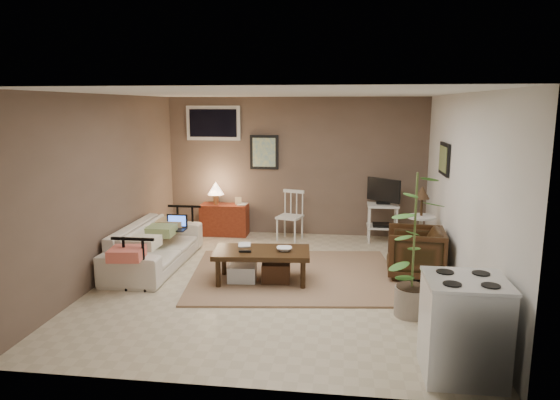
# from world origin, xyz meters

# --- Properties ---
(floor) EXTENTS (5.00, 5.00, 0.00)m
(floor) POSITION_xyz_m (0.00, 0.00, 0.00)
(floor) COLOR #C1B293
(floor) RESTS_ON ground
(art_back) EXTENTS (0.50, 0.03, 0.60)m
(art_back) POSITION_xyz_m (-0.55, 2.48, 1.45)
(art_back) COLOR black
(art_right) EXTENTS (0.03, 0.60, 0.45)m
(art_right) POSITION_xyz_m (2.23, 1.05, 1.52)
(art_right) COLOR black
(window) EXTENTS (0.96, 0.03, 0.60)m
(window) POSITION_xyz_m (-1.45, 2.48, 1.95)
(window) COLOR silver
(rug) EXTENTS (2.95, 2.48, 0.03)m
(rug) POSITION_xyz_m (0.21, 0.24, 0.01)
(rug) COLOR #926E55
(rug) RESTS_ON floor
(coffee_table) EXTENTS (1.27, 0.73, 0.46)m
(coffee_table) POSITION_xyz_m (-0.19, -0.07, 0.26)
(coffee_table) COLOR #321E0D
(coffee_table) RESTS_ON floor
(sofa) EXTENTS (0.60, 2.04, 0.80)m
(sofa) POSITION_xyz_m (-1.80, 0.43, 0.40)
(sofa) COLOR silver
(sofa) RESTS_ON floor
(sofa_pillows) EXTENTS (0.39, 1.94, 0.14)m
(sofa_pillows) POSITION_xyz_m (-1.75, 0.20, 0.49)
(sofa_pillows) COLOR beige
(sofa_pillows) RESTS_ON sofa
(sofa_end_rails) EXTENTS (0.55, 2.04, 0.69)m
(sofa_end_rails) POSITION_xyz_m (-1.68, 0.43, 0.34)
(sofa_end_rails) COLOR black
(sofa_end_rails) RESTS_ON floor
(laptop) EXTENTS (0.31, 0.23, 0.21)m
(laptop) POSITION_xyz_m (-1.60, 0.78, 0.52)
(laptop) COLOR black
(laptop) RESTS_ON sofa
(red_console) EXTENTS (0.82, 0.37, 0.95)m
(red_console) POSITION_xyz_m (-1.24, 2.24, 0.33)
(red_console) COLOR maroon
(red_console) RESTS_ON floor
(spindle_chair) EXTENTS (0.47, 0.47, 0.84)m
(spindle_chair) POSITION_xyz_m (-0.05, 2.09, 0.39)
(spindle_chair) COLOR silver
(spindle_chair) RESTS_ON floor
(tv_stand) EXTENTS (0.52, 0.45, 1.07)m
(tv_stand) POSITION_xyz_m (1.50, 2.15, 0.57)
(tv_stand) COLOR silver
(tv_stand) RESTS_ON floor
(side_table) EXTENTS (0.42, 0.42, 1.11)m
(side_table) POSITION_xyz_m (1.97, 1.19, 0.69)
(side_table) COLOR silver
(side_table) RESTS_ON floor
(armchair) EXTENTS (0.72, 0.76, 0.73)m
(armchair) POSITION_xyz_m (1.80, 0.41, 0.37)
(armchair) COLOR black
(armchair) RESTS_ON floor
(potted_plant) EXTENTS (0.40, 0.40, 1.60)m
(potted_plant) POSITION_xyz_m (1.59, -0.87, 0.85)
(potted_plant) COLOR gray
(potted_plant) RESTS_ON floor
(stove) EXTENTS (0.66, 0.62, 0.87)m
(stove) POSITION_xyz_m (1.86, -2.07, 0.43)
(stove) COLOR white
(stove) RESTS_ON floor
(bowl) EXTENTS (0.20, 0.06, 0.19)m
(bowl) POSITION_xyz_m (0.11, -0.06, 0.53)
(bowl) COLOR #321E0D
(bowl) RESTS_ON coffee_table
(book_table) EXTENTS (0.16, 0.05, 0.22)m
(book_table) POSITION_xyz_m (-0.52, 0.10, 0.55)
(book_table) COLOR #321E0D
(book_table) RESTS_ON coffee_table
(book_console) EXTENTS (0.15, 0.03, 0.21)m
(book_console) POSITION_xyz_m (-0.98, 2.26, 0.65)
(book_console) COLOR #321E0D
(book_console) RESTS_ON red_console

